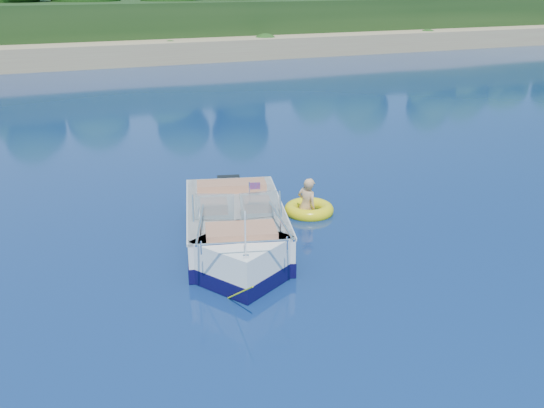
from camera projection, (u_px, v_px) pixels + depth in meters
name	position (u px, v px, depth m)	size (l,w,h in m)	color
ground	(246.00, 342.00, 10.17)	(160.00, 160.00, 0.00)	#0A1B49
shoreline	(37.00, 25.00, 64.84)	(170.00, 59.00, 6.00)	#A4835F
motorboat	(237.00, 232.00, 13.54)	(3.17, 5.96, 2.03)	white
tow_tube	(309.00, 210.00, 15.71)	(1.32, 1.32, 0.34)	yellow
boy	(305.00, 215.00, 15.61)	(0.58, 0.38, 1.58)	tan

